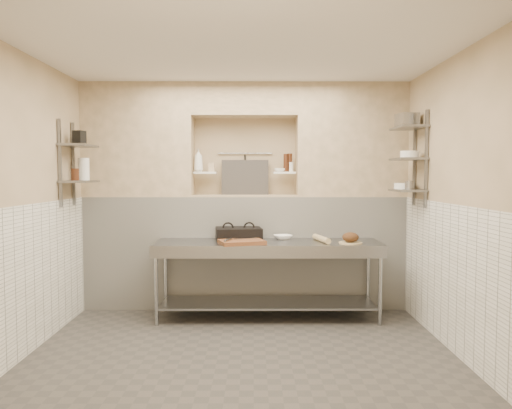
{
  "coord_description": "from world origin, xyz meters",
  "views": [
    {
      "loc": [
        0.11,
        -4.54,
        1.68
      ],
      "look_at": [
        0.14,
        0.9,
        1.35
      ],
      "focal_mm": 35.0,
      "sensor_mm": 36.0,
      "label": 1
    }
  ],
  "objects_px": {
    "bread_loaf": "(350,237)",
    "bowl_alcove": "(280,170)",
    "mixing_bowl": "(283,237)",
    "bottle_soap": "(198,160)",
    "cutting_board": "(242,242)",
    "jug_left": "(84,169)",
    "prep_table": "(268,264)",
    "rolling_pin": "(321,239)",
    "panini_press": "(239,234)"
  },
  "relations": [
    {
      "from": "cutting_board",
      "to": "rolling_pin",
      "type": "distance_m",
      "value": 0.94
    },
    {
      "from": "mixing_bowl",
      "to": "jug_left",
      "type": "distance_m",
      "value": 2.45
    },
    {
      "from": "cutting_board",
      "to": "panini_press",
      "type": "bearing_deg",
      "value": 97.38
    },
    {
      "from": "cutting_board",
      "to": "mixing_bowl",
      "type": "relative_size",
      "value": 2.21
    },
    {
      "from": "bread_loaf",
      "to": "prep_table",
      "type": "bearing_deg",
      "value": 171.65
    },
    {
      "from": "panini_press",
      "to": "cutting_board",
      "type": "relative_size",
      "value": 1.19
    },
    {
      "from": "mixing_bowl",
      "to": "bowl_alcove",
      "type": "relative_size",
      "value": 1.58
    },
    {
      "from": "bread_loaf",
      "to": "bottle_soap",
      "type": "relative_size",
      "value": 0.65
    },
    {
      "from": "bread_loaf",
      "to": "bowl_alcove",
      "type": "bearing_deg",
      "value": 137.44
    },
    {
      "from": "cutting_board",
      "to": "bottle_soap",
      "type": "bearing_deg",
      "value": 128.68
    },
    {
      "from": "bowl_alcove",
      "to": "bottle_soap",
      "type": "bearing_deg",
      "value": -177.59
    },
    {
      "from": "bread_loaf",
      "to": "jug_left",
      "type": "height_order",
      "value": "jug_left"
    },
    {
      "from": "bread_loaf",
      "to": "bowl_alcove",
      "type": "relative_size",
      "value": 1.34
    },
    {
      "from": "prep_table",
      "to": "bread_loaf",
      "type": "height_order",
      "value": "bread_loaf"
    },
    {
      "from": "cutting_board",
      "to": "bread_loaf",
      "type": "distance_m",
      "value": 1.23
    },
    {
      "from": "rolling_pin",
      "to": "bottle_soap",
      "type": "height_order",
      "value": "bottle_soap"
    },
    {
      "from": "bottle_soap",
      "to": "jug_left",
      "type": "distance_m",
      "value": 1.36
    },
    {
      "from": "bowl_alcove",
      "to": "prep_table",
      "type": "bearing_deg",
      "value": -106.47
    },
    {
      "from": "mixing_bowl",
      "to": "bottle_soap",
      "type": "distance_m",
      "value": 1.43
    },
    {
      "from": "bottle_soap",
      "to": "jug_left",
      "type": "height_order",
      "value": "bottle_soap"
    },
    {
      "from": "panini_press",
      "to": "rolling_pin",
      "type": "height_order",
      "value": "panini_press"
    },
    {
      "from": "mixing_bowl",
      "to": "bowl_alcove",
      "type": "bearing_deg",
      "value": 93.81
    },
    {
      "from": "rolling_pin",
      "to": "bowl_alcove",
      "type": "height_order",
      "value": "bowl_alcove"
    },
    {
      "from": "prep_table",
      "to": "mixing_bowl",
      "type": "xyz_separation_m",
      "value": [
        0.19,
        0.22,
        0.28
      ]
    },
    {
      "from": "panini_press",
      "to": "rolling_pin",
      "type": "distance_m",
      "value": 0.98
    },
    {
      "from": "bowl_alcove",
      "to": "jug_left",
      "type": "height_order",
      "value": "jug_left"
    },
    {
      "from": "bread_loaf",
      "to": "cutting_board",
      "type": "bearing_deg",
      "value": -178.31
    },
    {
      "from": "cutting_board",
      "to": "jug_left",
      "type": "relative_size",
      "value": 1.91
    },
    {
      "from": "panini_press",
      "to": "cutting_board",
      "type": "bearing_deg",
      "value": -89.35
    },
    {
      "from": "bread_loaf",
      "to": "jug_left",
      "type": "distance_m",
      "value": 3.14
    },
    {
      "from": "prep_table",
      "to": "bread_loaf",
      "type": "distance_m",
      "value": 1.0
    },
    {
      "from": "cutting_board",
      "to": "bread_loaf",
      "type": "bearing_deg",
      "value": 1.69
    },
    {
      "from": "panini_press",
      "to": "bowl_alcove",
      "type": "xyz_separation_m",
      "value": [
        0.51,
        0.39,
        0.76
      ]
    },
    {
      "from": "bottle_soap",
      "to": "cutting_board",
      "type": "bearing_deg",
      "value": -51.32
    },
    {
      "from": "rolling_pin",
      "to": "bread_loaf",
      "type": "bearing_deg",
      "value": -24.81
    },
    {
      "from": "mixing_bowl",
      "to": "bottle_soap",
      "type": "relative_size",
      "value": 0.77
    },
    {
      "from": "mixing_bowl",
      "to": "bread_loaf",
      "type": "xyz_separation_m",
      "value": [
        0.74,
        -0.36,
        0.04
      ]
    },
    {
      "from": "prep_table",
      "to": "bowl_alcove",
      "type": "distance_m",
      "value": 1.24
    },
    {
      "from": "prep_table",
      "to": "mixing_bowl",
      "type": "relative_size",
      "value": 11.84
    },
    {
      "from": "bread_loaf",
      "to": "bowl_alcove",
      "type": "distance_m",
      "value": 1.29
    },
    {
      "from": "prep_table",
      "to": "cutting_board",
      "type": "height_order",
      "value": "cutting_board"
    },
    {
      "from": "prep_table",
      "to": "cutting_board",
      "type": "distance_m",
      "value": 0.44
    },
    {
      "from": "bread_loaf",
      "to": "panini_press",
      "type": "bearing_deg",
      "value": 166.07
    },
    {
      "from": "prep_table",
      "to": "jug_left",
      "type": "height_order",
      "value": "jug_left"
    },
    {
      "from": "rolling_pin",
      "to": "bread_loaf",
      "type": "height_order",
      "value": "bread_loaf"
    },
    {
      "from": "prep_table",
      "to": "jug_left",
      "type": "relative_size",
      "value": 10.24
    },
    {
      "from": "panini_press",
      "to": "jug_left",
      "type": "relative_size",
      "value": 2.27
    },
    {
      "from": "mixing_bowl",
      "to": "bottle_soap",
      "type": "height_order",
      "value": "bottle_soap"
    },
    {
      "from": "bowl_alcove",
      "to": "bread_loaf",
      "type": "bearing_deg",
      "value": -42.56
    },
    {
      "from": "bread_loaf",
      "to": "bowl_alcove",
      "type": "height_order",
      "value": "bowl_alcove"
    }
  ]
}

